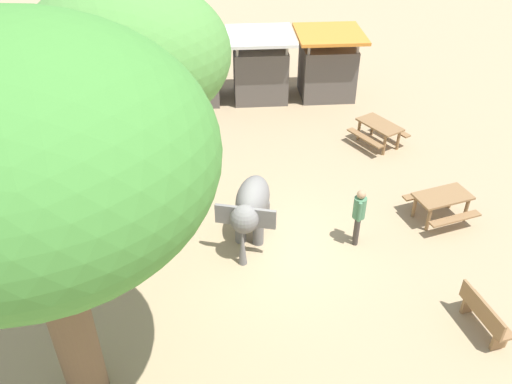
# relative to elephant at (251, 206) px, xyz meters

# --- Properties ---
(ground_plane) EXTENTS (60.00, 60.00, 0.00)m
(ground_plane) POSITION_rel_elephant_xyz_m (0.33, -0.46, -0.99)
(ground_plane) COLOR tan
(elephant) EXTENTS (1.60, 2.25, 1.55)m
(elephant) POSITION_rel_elephant_xyz_m (0.00, 0.00, 0.00)
(elephant) COLOR slate
(elephant) RESTS_ON ground_plane
(person_handler) EXTENTS (0.32, 0.50, 1.62)m
(person_handler) POSITION_rel_elephant_xyz_m (2.68, -0.43, -0.04)
(person_handler) COLOR #3F3833
(person_handler) RESTS_ON ground_plane
(shade_tree_main) EXTENTS (4.48, 4.11, 6.51)m
(shade_tree_main) POSITION_rel_elephant_xyz_m (-2.61, 0.36, 3.82)
(shade_tree_main) COLOR brown
(shade_tree_main) RESTS_ON ground_plane
(shade_tree_secondary) EXTENTS (5.51, 5.05, 7.20)m
(shade_tree_secondary) POSITION_rel_elephant_xyz_m (-3.43, -4.34, 4.20)
(shade_tree_secondary) COLOR brown
(shade_tree_secondary) RESTS_ON ground_plane
(wooden_bench) EXTENTS (0.68, 1.45, 0.88)m
(wooden_bench) POSITION_rel_elephant_xyz_m (4.69, -3.51, -0.52)
(wooden_bench) COLOR olive
(wooden_bench) RESTS_ON ground_plane
(picnic_table_near) EXTENTS (1.85, 1.83, 0.78)m
(picnic_table_near) POSITION_rel_elephant_xyz_m (5.19, 0.37, -0.40)
(picnic_table_near) COLOR olive
(picnic_table_near) RESTS_ON ground_plane
(picnic_table_far) EXTENTS (2.03, 2.04, 0.78)m
(picnic_table_far) POSITION_rel_elephant_xyz_m (4.58, 4.50, -0.40)
(picnic_table_far) COLOR olive
(picnic_table_far) RESTS_ON ground_plane
(market_stall_green) EXTENTS (2.50, 2.50, 2.52)m
(market_stall_green) POSITION_rel_elephant_xyz_m (-4.26, 8.51, 0.15)
(market_stall_green) COLOR #59514C
(market_stall_green) RESTS_ON ground_plane
(market_stall_blue) EXTENTS (2.50, 2.50, 2.52)m
(market_stall_blue) POSITION_rel_elephant_xyz_m (-1.66, 8.51, 0.15)
(market_stall_blue) COLOR #59514C
(market_stall_blue) RESTS_ON ground_plane
(market_stall_white) EXTENTS (2.50, 2.50, 2.52)m
(market_stall_white) POSITION_rel_elephant_xyz_m (0.94, 8.51, 0.15)
(market_stall_white) COLOR #59514C
(market_stall_white) RESTS_ON ground_plane
(market_stall_orange) EXTENTS (2.50, 2.50, 2.52)m
(market_stall_orange) POSITION_rel_elephant_xyz_m (3.54, 8.51, 0.15)
(market_stall_orange) COLOR #59514C
(market_stall_orange) RESTS_ON ground_plane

